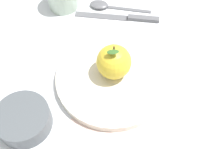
% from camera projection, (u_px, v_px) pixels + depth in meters
% --- Properties ---
extents(ground_plane, '(2.40, 2.40, 0.00)m').
position_uv_depth(ground_plane, '(116.00, 69.00, 0.64)').
color(ground_plane, silver).
extents(dinner_plate, '(0.25, 0.25, 0.02)m').
position_uv_depth(dinner_plate, '(112.00, 77.00, 0.61)').
color(dinner_plate, silver).
rests_on(dinner_plate, ground_plane).
extents(apple, '(0.07, 0.07, 0.09)m').
position_uv_depth(apple, '(112.00, 62.00, 0.58)').
color(apple, gold).
rests_on(apple, dinner_plate).
extents(side_bowl, '(0.11, 0.11, 0.04)m').
position_uv_depth(side_bowl, '(23.00, 119.00, 0.55)').
color(side_bowl, '#4C5156').
rests_on(side_bowl, ground_plane).
extents(knife, '(0.03, 0.22, 0.01)m').
position_uv_depth(knife, '(125.00, 17.00, 0.73)').
color(knife, '#59595E').
rests_on(knife, ground_plane).
extents(spoon, '(0.04, 0.16, 0.01)m').
position_uv_depth(spoon, '(105.00, 6.00, 0.75)').
color(spoon, '#59595E').
rests_on(spoon, ground_plane).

